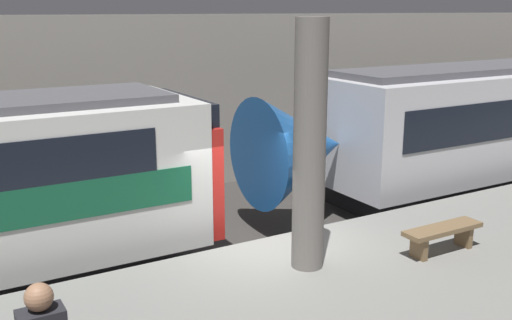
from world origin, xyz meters
name	(u,v)px	position (x,y,z in m)	size (l,w,h in m)	color
ground_plane	(265,284)	(0.00, 0.00, 0.00)	(120.00, 120.00, 0.00)	#33302D
station_rear_barrier	(142,108)	(0.00, 6.26, 2.37)	(50.00, 0.15, 4.74)	#9E998E
support_pillar_near	(310,148)	(-0.05, -1.36, 2.83)	(0.50, 0.50, 3.86)	slate
platform_bench	(443,233)	(2.22, -2.04, 1.24)	(1.50, 0.40, 0.45)	brown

